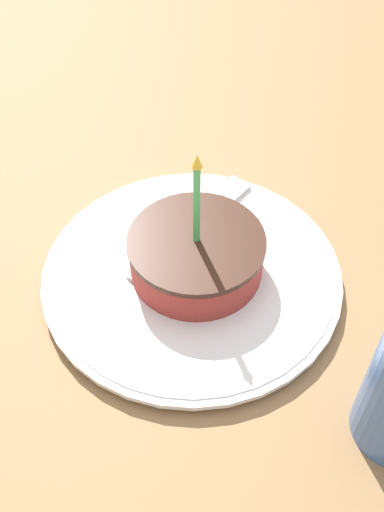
# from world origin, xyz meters

# --- Properties ---
(ground_plane) EXTENTS (2.40, 2.40, 0.04)m
(ground_plane) POSITION_xyz_m (0.00, 0.00, -0.02)
(ground_plane) COLOR olive
(ground_plane) RESTS_ON ground
(plate) EXTENTS (0.27, 0.27, 0.01)m
(plate) POSITION_xyz_m (-0.02, 0.03, 0.01)
(plate) COLOR silver
(plate) RESTS_ON ground_plane
(cake_slice) EXTENTS (0.12, 0.12, 0.13)m
(cake_slice) POSITION_xyz_m (-0.01, 0.03, 0.03)
(cake_slice) COLOR #99332D
(cake_slice) RESTS_ON plate
(fork) EXTENTS (0.09, 0.15, 0.00)m
(fork) POSITION_xyz_m (-0.02, 0.09, 0.02)
(fork) COLOR silver
(fork) RESTS_ON plate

